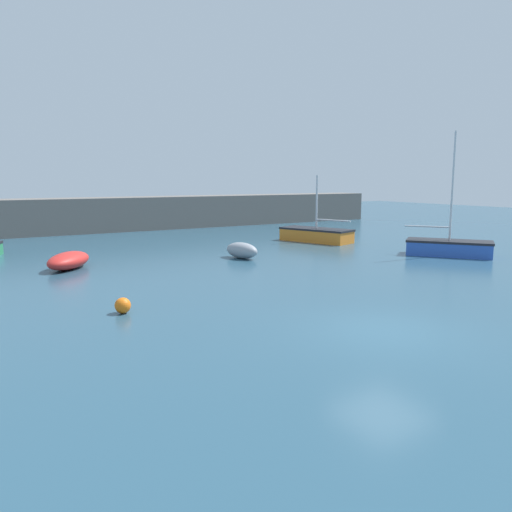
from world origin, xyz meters
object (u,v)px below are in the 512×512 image
(mooring_buoy_orange, at_px, (123,305))
(rowboat_white_midwater, at_px, (69,260))
(dinghy_near_pier, at_px, (242,250))
(sailboat_tall_mast, at_px, (449,247))
(sailboat_short_mast, at_px, (316,235))

(mooring_buoy_orange, bearing_deg, rowboat_white_midwater, 88.95)
(dinghy_near_pier, bearing_deg, mooring_buoy_orange, -62.98)
(sailboat_tall_mast, bearing_deg, dinghy_near_pier, -152.84)
(dinghy_near_pier, bearing_deg, rowboat_white_midwater, -114.29)
(dinghy_near_pier, relative_size, sailboat_short_mast, 0.44)
(sailboat_short_mast, bearing_deg, rowboat_white_midwater, 78.58)
(sailboat_tall_mast, xyz_separation_m, mooring_buoy_orange, (-18.55, -2.44, -0.21))
(sailboat_short_mast, xyz_separation_m, mooring_buoy_orange, (-16.24, -11.02, -0.22))
(sailboat_tall_mast, relative_size, rowboat_white_midwater, 2.08)
(rowboat_white_midwater, bearing_deg, dinghy_near_pier, 118.40)
(dinghy_near_pier, distance_m, rowboat_white_midwater, 8.50)
(sailboat_short_mast, height_order, mooring_buoy_orange, sailboat_short_mast)
(dinghy_near_pier, xyz_separation_m, sailboat_short_mast, (7.71, 3.54, 0.05))
(sailboat_tall_mast, distance_m, dinghy_near_pier, 11.22)
(mooring_buoy_orange, bearing_deg, dinghy_near_pier, 41.26)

